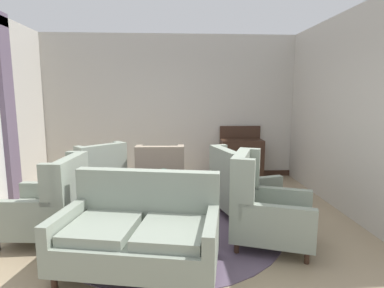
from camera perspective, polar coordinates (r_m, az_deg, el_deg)
ground at (r=4.16m, az=-4.01°, el=-16.34°), size 8.18×8.18×0.00m
wall_back at (r=6.69m, az=-3.88°, el=6.61°), size 5.45×0.08×3.00m
wall_right at (r=5.32m, az=25.87°, el=5.10°), size 0.08×4.09×3.00m
baseboard_back at (r=6.85m, az=-3.76°, el=-5.55°), size 5.29×0.03×0.12m
area_rug at (r=4.43m, az=-3.97°, el=-14.61°), size 3.00×3.00×0.01m
coffee_table at (r=4.13m, az=-5.51°, el=-10.27°), size 0.85×0.85×0.52m
porcelain_vase at (r=4.01m, az=-5.13°, el=-7.22°), size 0.15×0.15×0.33m
settee at (r=3.35m, az=-9.49°, el=-15.56°), size 1.72×1.18×0.97m
armchair_beside_settee at (r=4.75m, az=8.51°, el=-7.58°), size 0.99×0.97×1.01m
armchair_far_left at (r=5.36m, az=-5.60°, el=-5.81°), size 0.80×0.89×0.97m
armchair_foreground_right at (r=3.87m, az=12.97°, el=-11.39°), size 1.11×1.03×1.10m
armchair_near_window at (r=4.31m, az=-24.44°, el=-10.13°), size 0.98×0.90×1.04m
armchair_back_corner at (r=5.37m, az=-16.99°, el=-5.94°), size 1.13×1.13×1.01m
sideboard at (r=6.67m, az=8.96°, el=-2.27°), size 0.87×0.43×1.11m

